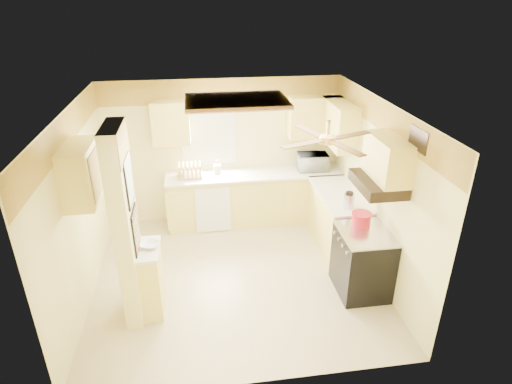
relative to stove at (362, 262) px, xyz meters
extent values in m
plane|color=tan|center=(-1.67, 0.55, -0.46)|extent=(4.00, 4.00, 0.00)
plane|color=white|center=(-1.67, 0.55, 2.04)|extent=(4.00, 4.00, 0.00)
plane|color=#E8DB8E|center=(-1.67, 2.45, 0.79)|extent=(4.00, 0.00, 4.00)
plane|color=#E8DB8E|center=(-1.67, -1.35, 0.79)|extent=(4.00, 0.00, 4.00)
plane|color=#E8DB8E|center=(-3.67, 0.55, 0.79)|extent=(0.00, 3.80, 3.80)
plane|color=#E8DB8E|center=(0.33, 0.55, 0.79)|extent=(0.00, 3.80, 3.80)
cube|color=gold|center=(-1.67, 2.43, 1.84)|extent=(4.00, 0.02, 0.40)
cube|color=#E8DB8E|center=(-3.02, 0.00, 0.79)|extent=(0.20, 0.70, 2.50)
cube|color=#E0CB5F|center=(-2.80, 0.00, -0.01)|extent=(0.25, 0.55, 0.90)
cube|color=white|center=(-2.80, 0.00, 0.46)|extent=(0.28, 0.58, 0.04)
cube|color=#E0CB5F|center=(-1.17, 2.15, -0.01)|extent=(3.00, 0.60, 0.90)
cube|color=#E0CB5F|center=(0.03, 1.15, -0.01)|extent=(0.60, 1.40, 0.90)
cube|color=white|center=(-1.17, 2.14, 0.46)|extent=(3.04, 0.64, 0.04)
cube|color=white|center=(0.02, 1.15, 0.46)|extent=(0.64, 1.44, 0.04)
cube|color=white|center=(-1.92, 1.84, -0.03)|extent=(0.58, 0.02, 0.80)
cube|color=white|center=(-1.92, 2.44, 1.09)|extent=(0.92, 0.02, 1.02)
cube|color=white|center=(-1.92, 2.44, 1.09)|extent=(0.80, 0.02, 0.90)
cube|color=#E0CB5F|center=(-2.52, 2.27, 1.39)|extent=(0.60, 0.35, 0.70)
cube|color=#E0CB5F|center=(-0.12, 2.27, 1.39)|extent=(0.90, 0.35, 0.70)
cube|color=#E0CB5F|center=(0.16, 1.80, 1.39)|extent=(0.35, 1.00, 0.70)
cube|color=#E0CB5F|center=(-3.49, 0.30, 1.39)|extent=(0.35, 0.75, 0.70)
cube|color=#E0CB5F|center=(0.16, 0.00, 1.49)|extent=(0.35, 0.76, 0.52)
cube|color=black|center=(0.00, 0.00, -0.01)|extent=(0.65, 0.76, 0.90)
cube|color=silver|center=(0.00, 0.00, 0.44)|extent=(0.66, 0.77, 0.02)
cylinder|color=silver|center=(-0.33, -0.25, 0.34)|extent=(0.03, 0.05, 0.05)
cylinder|color=silver|center=(-0.33, -0.08, 0.34)|extent=(0.03, 0.05, 0.05)
cylinder|color=silver|center=(-0.33, 0.08, 0.34)|extent=(0.03, 0.05, 0.05)
cylinder|color=silver|center=(-0.33, 0.25, 0.34)|extent=(0.03, 0.05, 0.05)
cube|color=black|center=(0.07, 0.00, 1.16)|extent=(0.50, 0.76, 0.14)
cube|color=black|center=(-2.91, 0.00, 1.39)|extent=(0.02, 0.42, 0.57)
cube|color=white|center=(-2.90, 0.00, 1.39)|extent=(0.01, 0.37, 0.52)
cube|color=black|center=(-2.91, 0.00, 0.74)|extent=(0.02, 0.42, 0.57)
cube|color=yellow|center=(-2.90, 0.00, 0.74)|extent=(0.01, 0.37, 0.52)
cube|color=brown|center=(-1.57, 1.05, 2.00)|extent=(1.35, 0.95, 0.06)
cube|color=white|center=(-1.57, 1.05, 1.97)|extent=(1.15, 0.75, 0.02)
cylinder|color=gold|center=(-0.67, -0.15, 1.96)|extent=(0.04, 0.04, 0.16)
cylinder|color=gold|center=(-0.67, -0.15, 1.82)|extent=(0.18, 0.18, 0.08)
cube|color=brown|center=(-0.37, -0.04, 1.82)|extent=(0.55, 0.28, 0.01)
cube|color=brown|center=(-0.78, 0.15, 1.82)|extent=(0.28, 0.55, 0.01)
cube|color=brown|center=(-0.97, -0.26, 1.82)|extent=(0.55, 0.28, 0.01)
cube|color=brown|center=(-0.56, -0.45, 1.82)|extent=(0.28, 0.55, 0.01)
cube|color=black|center=(0.31, -0.35, 1.84)|extent=(0.02, 0.40, 0.25)
imported|color=white|center=(-0.15, 2.16, 0.62)|extent=(0.53, 0.37, 0.29)
imported|color=white|center=(-2.77, 0.03, 0.51)|extent=(0.29, 0.29, 0.06)
cylinder|color=red|center=(0.01, 0.21, 0.53)|extent=(0.25, 0.25, 0.16)
cylinder|color=red|center=(0.01, 0.21, 0.62)|extent=(0.27, 0.27, 0.02)
cylinder|color=silver|center=(-0.01, 0.68, 0.59)|extent=(0.16, 0.16, 0.21)
cylinder|color=black|center=(-0.01, 0.68, 0.71)|extent=(0.11, 0.11, 0.03)
cube|color=tan|center=(-2.27, 2.13, 0.50)|extent=(0.41, 0.30, 0.04)
cube|color=tan|center=(-2.44, 2.13, 0.60)|extent=(0.02, 0.27, 0.23)
cube|color=tan|center=(-2.37, 2.13, 0.60)|extent=(0.02, 0.27, 0.23)
cube|color=tan|center=(-2.30, 2.13, 0.60)|extent=(0.02, 0.27, 0.23)
cube|color=tan|center=(-2.23, 2.13, 0.60)|extent=(0.02, 0.27, 0.23)
cube|color=tan|center=(-2.16, 2.13, 0.60)|extent=(0.02, 0.27, 0.23)
cube|color=tan|center=(-2.10, 2.13, 0.60)|extent=(0.02, 0.27, 0.23)
cylinder|color=white|center=(-2.37, 2.13, 0.60)|extent=(0.02, 0.23, 0.23)
cylinder|color=white|center=(-2.23, 2.13, 0.60)|extent=(0.02, 0.23, 0.23)
cylinder|color=white|center=(-1.80, 2.21, 0.56)|extent=(0.12, 0.12, 0.16)
cylinder|color=tan|center=(-1.78, 2.21, 0.60)|extent=(0.01, 0.01, 0.25)
cylinder|color=tan|center=(-1.81, 2.23, 0.60)|extent=(0.01, 0.01, 0.25)
cylinder|color=tan|center=(-1.83, 2.21, 0.60)|extent=(0.01, 0.01, 0.25)
cylinder|color=tan|center=(-1.80, 2.19, 0.60)|extent=(0.01, 0.01, 0.25)
camera|label=1|loc=(-2.13, -4.56, 3.36)|focal=30.00mm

